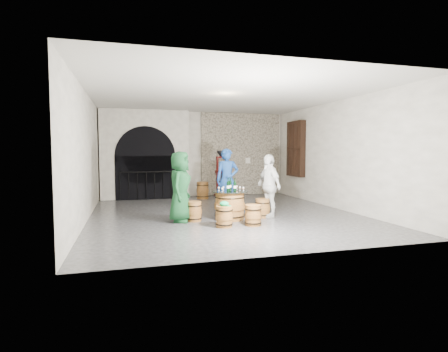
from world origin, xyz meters
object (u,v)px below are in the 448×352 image
object	(u,v)px
barrel_stool_far	(228,204)
barrel_stool_near_left	(224,217)
person_white	(269,186)
corking_press	(222,170)
barrel_stool_right	(263,208)
wine_bottle_right	(230,185)
side_barrel	(203,190)
person_blue	(227,180)
wine_bottle_center	(235,186)
person_green	(180,187)
barrel_stool_near_right	(253,215)
wine_bottle_left	(228,186)
barrel_table	(230,205)
barrel_stool_left	(194,211)

from	to	relation	value
barrel_stool_far	barrel_stool_near_left	bearing A→B (deg)	-108.74
person_white	corking_press	world-z (taller)	corking_press
barrel_stool_right	wine_bottle_right	world-z (taller)	wine_bottle_right
person_white	side_barrel	xyz separation A→B (m)	(-0.92, 3.93, -0.51)
person_blue	side_barrel	bearing A→B (deg)	102.21
barrel_stool_right	side_barrel	bearing A→B (deg)	100.89
corking_press	wine_bottle_right	bearing A→B (deg)	-113.24
person_white	corking_press	distance (m)	4.48
barrel_stool_right	person_white	xyz separation A→B (m)	(0.17, 0.01, 0.58)
barrel_stool_far	wine_bottle_center	world-z (taller)	wine_bottle_center
person_green	barrel_stool_near_right	bearing A→B (deg)	-96.68
barrel_stool_near_left	barrel_stool_near_right	bearing A→B (deg)	-2.21
side_barrel	barrel_stool_far	bearing A→B (deg)	-88.92
barrel_stool_near_right	person_green	size ratio (longest dim) A/B	0.28
wine_bottle_center	wine_bottle_left	bearing A→B (deg)	157.69
barrel_stool_near_left	wine_bottle_left	bearing A→B (deg)	68.05
barrel_table	barrel_stool_near_right	world-z (taller)	barrel_table
barrel_stool_left	wine_bottle_right	world-z (taller)	wine_bottle_right
barrel_table	wine_bottle_right	world-z (taller)	wine_bottle_right
barrel_stool_right	person_blue	bearing A→B (deg)	117.55
barrel_stool_left	corking_press	bearing A→B (deg)	66.90
person_blue	person_white	size ratio (longest dim) A/B	1.10
barrel_stool_right	person_green	bearing A→B (deg)	-179.96
barrel_stool_far	barrel_stool_near_left	distance (m)	1.80
person_white	side_barrel	distance (m)	4.07
corking_press	wine_bottle_left	bearing A→B (deg)	-114.02
person_green	barrel_stool_right	bearing A→B (deg)	-66.48
barrel_stool_near_left	side_barrel	world-z (taller)	side_barrel
person_green	person_blue	xyz separation A→B (m)	(1.53, 1.18, 0.04)
wine_bottle_left	corking_press	world-z (taller)	corking_press
barrel_stool_right	wine_bottle_center	xyz separation A→B (m)	(-0.79, -0.12, 0.61)
barrel_table	barrel_stool_far	world-z (taller)	barrel_table
barrel_stool_left	corking_press	xyz separation A→B (m)	(1.92, 4.50, 0.77)
barrel_table	corking_press	size ratio (longest dim) A/B	0.54
wine_bottle_left	barrel_stool_right	bearing A→B (deg)	3.40
wine_bottle_right	barrel_table	bearing A→B (deg)	-110.70
barrel_stool_right	wine_bottle_right	bearing A→B (deg)	173.66
person_blue	side_barrel	distance (m)	2.82
barrel_stool_right	side_barrel	world-z (taller)	side_barrel
person_white	side_barrel	size ratio (longest dim) A/B	2.68
barrel_stool_right	person_white	bearing A→B (deg)	3.11
barrel_table	side_barrel	world-z (taller)	barrel_table
barrel_stool_far	corking_press	size ratio (longest dim) A/B	0.28
wine_bottle_right	corking_press	distance (m)	4.50
barrel_stool_left	side_barrel	bearing A→B (deg)	75.06
person_green	wine_bottle_right	world-z (taller)	person_green
barrel_stool_near_right	barrel_stool_right	bearing A→B (deg)	56.50
person_blue	person_green	bearing A→B (deg)	-132.93
wine_bottle_right	corking_press	size ratio (longest dim) A/B	0.19
person_blue	wine_bottle_center	distance (m)	1.32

